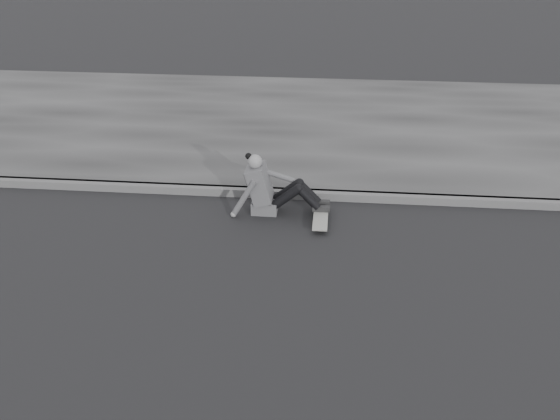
{
  "coord_description": "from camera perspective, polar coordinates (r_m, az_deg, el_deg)",
  "views": [
    {
      "loc": [
        -0.75,
        -5.7,
        4.14
      ],
      "look_at": [
        -1.4,
        1.21,
        0.5
      ],
      "focal_mm": 40.0,
      "sensor_mm": 36.0,
      "label": 1
    }
  ],
  "objects": [
    {
      "name": "sidewalk",
      "position": [
        12.04,
        8.69,
        7.54
      ],
      "size": [
        24.0,
        6.0,
        0.12
      ],
      "primitive_type": "cube",
      "color": "#353535",
      "rests_on": "ground"
    },
    {
      "name": "seated_woman",
      "position": [
        8.71,
        -0.99,
        1.98
      ],
      "size": [
        1.38,
        0.46,
        0.88
      ],
      "color": "#505052",
      "rests_on": "ground"
    },
    {
      "name": "ground",
      "position": [
        7.08,
        10.54,
        -8.62
      ],
      "size": [
        80.0,
        80.0,
        0.0
      ],
      "primitive_type": "plane",
      "color": "black",
      "rests_on": "ground"
    },
    {
      "name": "curb",
      "position": [
        9.26,
        9.46,
        1.14
      ],
      "size": [
        24.0,
        0.16,
        0.12
      ],
      "primitive_type": "cube",
      "color": "#545454",
      "rests_on": "ground"
    },
    {
      "name": "skateboard",
      "position": [
        8.58,
        3.73,
        -0.68
      ],
      "size": [
        0.2,
        0.78,
        0.09
      ],
      "color": "#9D9D98",
      "rests_on": "ground"
    }
  ]
}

